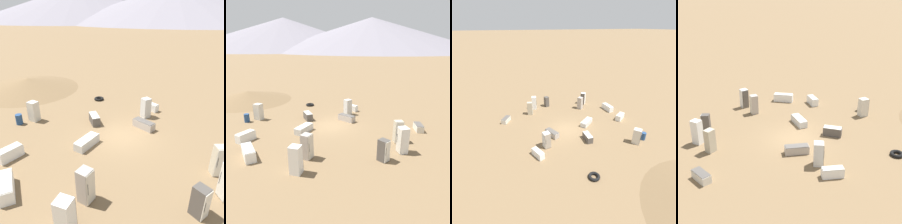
# 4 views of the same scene
# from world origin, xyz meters

# --- Properties ---
(ground_plane) EXTENTS (1000.00, 1000.00, 0.00)m
(ground_plane) POSITION_xyz_m (0.00, 0.00, 0.00)
(ground_plane) COLOR brown
(discarded_fridge_0) EXTENTS (0.72, 1.92, 0.78)m
(discarded_fridge_0) POSITION_xyz_m (7.76, 2.65, 0.39)
(discarded_fridge_0) COLOR white
(discarded_fridge_0) RESTS_ON ground_plane
(discarded_fridge_1) EXTENTS (0.80, 0.83, 1.93)m
(discarded_fridge_1) POSITION_xyz_m (-2.05, 7.31, 0.97)
(discarded_fridge_1) COLOR white
(discarded_fridge_1) RESTS_ON ground_plane
(discarded_fridge_2) EXTENTS (0.93, 0.93, 1.83)m
(discarded_fridge_2) POSITION_xyz_m (5.51, 6.09, 0.91)
(discarded_fridge_2) COLOR white
(discarded_fridge_2) RESTS_ON ground_plane
(discarded_fridge_3) EXTENTS (0.74, 0.77, 1.71)m
(discarded_fridge_3) POSITION_xyz_m (-3.30, -2.16, 0.86)
(discarded_fridge_3) COLOR silver
(discarded_fridge_3) RESTS_ON ground_plane
(discarded_fridge_4) EXTENTS (0.89, 0.90, 1.78)m
(discarded_fridge_4) POSITION_xyz_m (4.25, 4.71, 0.89)
(discarded_fridge_4) COLOR #A89E93
(discarded_fridge_4) RESTS_ON ground_plane
(discarded_fridge_5) EXTENTS (0.75, 1.52, 0.75)m
(discarded_fridge_5) POSITION_xyz_m (1.15, -2.82, 0.38)
(discarded_fridge_5) COLOR #4C4742
(discarded_fridge_5) RESTS_ON ground_plane
(discarded_fridge_6) EXTENTS (0.99, 1.54, 0.69)m
(discarded_fridge_6) POSITION_xyz_m (-4.55, -3.21, 0.35)
(discarded_fridge_6) COLOR white
(discarded_fridge_6) RESTS_ON ground_plane
(discarded_fridge_7) EXTENTS (1.21, 1.88, 0.63)m
(discarded_fridge_7) POSITION_xyz_m (-2.10, -0.44, 0.32)
(discarded_fridge_7) COLOR #A89E93
(discarded_fridge_7) RESTS_ON ground_plane
(discarded_fridge_8) EXTENTS (0.97, 1.00, 1.68)m
(discarded_fridge_8) POSITION_xyz_m (5.60, -5.31, 0.84)
(discarded_fridge_8) COLOR beige
(discarded_fridge_8) RESTS_ON ground_plane
(discarded_fridge_9) EXTENTS (2.01, 1.68, 0.61)m
(discarded_fridge_9) POSITION_xyz_m (2.76, 0.19, 0.30)
(discarded_fridge_9) COLOR silver
(discarded_fridge_9) RESTS_ON ground_plane
(discarded_fridge_10) EXTENTS (1.64, 1.32, 0.76)m
(discarded_fridge_10) POSITION_xyz_m (7.54, -0.39, 0.38)
(discarded_fridge_10) COLOR white
(discarded_fridge_10) RESTS_ON ground_plane
(discarded_fridge_11) EXTENTS (0.82, 0.79, 1.79)m
(discarded_fridge_11) POSITION_xyz_m (-3.05, 5.84, 0.90)
(discarded_fridge_11) COLOR #B2A88E
(discarded_fridge_11) RESTS_ON ground_plane
(discarded_fridge_12) EXTENTS (1.34, 1.56, 0.61)m
(discarded_fridge_12) POSITION_xyz_m (-6.47, 4.96, 0.30)
(discarded_fridge_12) COLOR beige
(discarded_fridge_12) RESTS_ON ground_plane
(discarded_fridge_13) EXTENTS (0.68, 0.78, 1.53)m
(discarded_fridge_13) POSITION_xyz_m (-0.08, 7.54, 0.76)
(discarded_fridge_13) COLOR #4C4742
(discarded_fridge_13) RESTS_ON ground_plane
(scrap_tire) EXTENTS (0.99, 0.99, 0.25)m
(scrap_tire) POSITION_xyz_m (-1.05, -7.61, 0.13)
(scrap_tire) COLOR black
(scrap_tire) RESTS_ON ground_plane
(rusty_barrel) EXTENTS (0.52, 0.52, 0.85)m
(rusty_barrel) POSITION_xyz_m (6.81, -5.11, 0.42)
(rusty_barrel) COLOR navy
(rusty_barrel) RESTS_ON ground_plane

